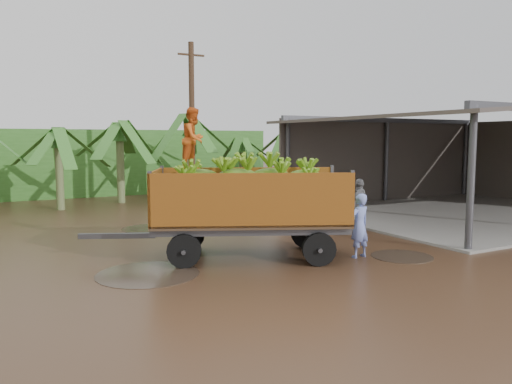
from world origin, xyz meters
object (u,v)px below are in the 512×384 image
banana_trailer (249,200)px  man_grey (360,205)px  utility_pole (192,126)px  man_blue (359,226)px

banana_trailer → man_grey: banana_trailer is taller
man_grey → utility_pole: 8.73m
man_blue → man_grey: bearing=-136.9°
banana_trailer → man_blue: bearing=-5.1°
banana_trailer → utility_pole: (2.01, 9.20, 2.18)m
banana_trailer → utility_pole: bearing=102.5°
man_grey → utility_pole: (-2.95, 7.73, 2.79)m
man_blue → man_grey: (2.46, 2.91, 0.05)m
man_blue → utility_pole: utility_pole is taller
man_blue → banana_trailer: bearing=-36.7°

